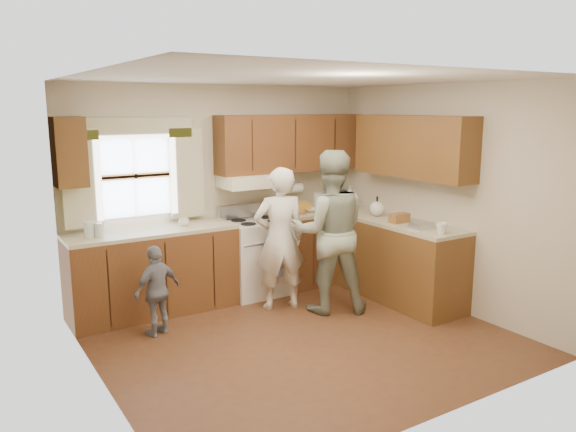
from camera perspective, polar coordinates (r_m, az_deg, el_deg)
room at (r=5.32m, az=1.38°, el=0.25°), size 3.80×3.80×3.80m
kitchen_fixtures at (r=6.61m, az=0.66°, el=-1.25°), size 3.80×2.25×2.15m
stove at (r=6.85m, az=-3.20°, el=-4.05°), size 0.76×0.67×1.07m
woman_left at (r=6.24m, az=-0.85°, el=-2.33°), size 0.66×0.52×1.60m
woman_right at (r=6.17m, az=4.23°, el=-1.62°), size 1.08×0.99×1.79m
child at (r=5.75m, az=-13.16°, el=-7.37°), size 0.58×0.39×0.92m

